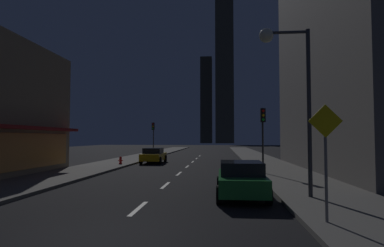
% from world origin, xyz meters
% --- Properties ---
extents(ground_plane, '(78.00, 136.00, 0.10)m').
position_xyz_m(ground_plane, '(0.00, 32.00, -0.05)').
color(ground_plane, black).
extents(sidewalk_right, '(4.00, 76.00, 0.15)m').
position_xyz_m(sidewalk_right, '(7.00, 32.00, 0.07)').
color(sidewalk_right, '#605E59').
rests_on(sidewalk_right, ground).
extents(sidewalk_left, '(4.00, 76.00, 0.15)m').
position_xyz_m(sidewalk_left, '(-7.00, 32.00, 0.07)').
color(sidewalk_left, '#605E59').
rests_on(sidewalk_left, ground).
extents(lane_marking_center, '(0.16, 38.60, 0.01)m').
position_xyz_m(lane_marking_center, '(0.00, 16.20, 0.01)').
color(lane_marking_center, silver).
rests_on(lane_marking_center, ground).
extents(building_apartment_right, '(11.00, 20.00, 20.97)m').
position_xyz_m(building_apartment_right, '(14.50, 16.00, 10.49)').
color(building_apartment_right, slate).
rests_on(building_apartment_right, ground).
extents(skyscraper_distant_tall, '(5.45, 7.54, 40.95)m').
position_xyz_m(skyscraper_distant_tall, '(-3.86, 141.77, 20.48)').
color(skyscraper_distant_tall, '#2E2B22').
rests_on(skyscraper_distant_tall, ground).
extents(skyscraper_distant_mid, '(8.54, 7.04, 68.64)m').
position_xyz_m(skyscraper_distant_mid, '(4.81, 139.97, 34.32)').
color(skyscraper_distant_mid, '#3B382C').
rests_on(skyscraper_distant_mid, ground).
extents(car_parked_near, '(1.98, 4.24, 1.45)m').
position_xyz_m(car_parked_near, '(3.60, 5.54, 0.74)').
color(car_parked_near, '#1E722D').
rests_on(car_parked_near, ground).
extents(car_parked_far, '(1.98, 4.24, 1.45)m').
position_xyz_m(car_parked_far, '(-3.60, 22.19, 0.74)').
color(car_parked_far, gold).
rests_on(car_parked_far, ground).
extents(fire_hydrant_far_left, '(0.42, 0.30, 0.65)m').
position_xyz_m(fire_hydrant_far_left, '(-5.90, 19.32, 0.45)').
color(fire_hydrant_far_left, red).
rests_on(fire_hydrant_far_left, sidewalk_left).
extents(traffic_light_near_right, '(0.32, 0.48, 4.20)m').
position_xyz_m(traffic_light_near_right, '(5.50, 13.09, 3.19)').
color(traffic_light_near_right, '#2D2D2D').
rests_on(traffic_light_near_right, sidewalk_right).
extents(traffic_light_far_left, '(0.32, 0.48, 4.20)m').
position_xyz_m(traffic_light_far_left, '(-5.50, 30.69, 3.19)').
color(traffic_light_far_left, '#2D2D2D').
rests_on(traffic_light_far_left, sidewalk_left).
extents(street_lamp_right, '(1.96, 0.56, 6.58)m').
position_xyz_m(street_lamp_right, '(5.38, 5.12, 5.07)').
color(street_lamp_right, '#38383D').
rests_on(street_lamp_right, sidewalk_right).
extents(pedestrian_crossing_sign, '(0.91, 0.08, 3.15)m').
position_xyz_m(pedestrian_crossing_sign, '(5.60, 1.46, 2.02)').
color(pedestrian_crossing_sign, slate).
rests_on(pedestrian_crossing_sign, sidewalk_right).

